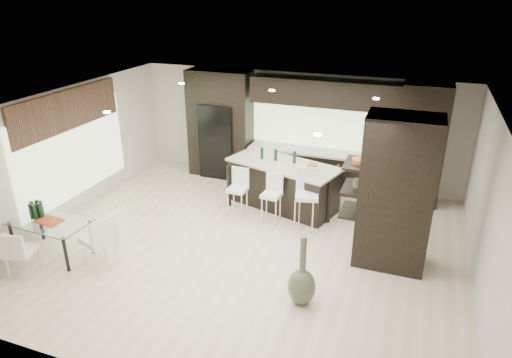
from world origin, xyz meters
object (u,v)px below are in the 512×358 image
at_px(stool_left, 238,198).
at_px(chair_near, 21,254).
at_px(kitchen_island, 283,185).
at_px(bench, 291,193).
at_px(chair_end, 99,243).
at_px(stool_mid, 271,203).
at_px(dining_table, 53,238).
at_px(floor_vase, 302,271).
at_px(stool_right, 306,206).

height_order(stool_left, chair_near, stool_left).
bearing_deg(kitchen_island, bench, 55.94).
bearing_deg(chair_end, stool_mid, -22.63).
bearing_deg(kitchen_island, chair_end, -107.97).
xyz_separation_m(dining_table, chair_near, (0.00, -0.70, 0.07)).
bearing_deg(floor_vase, stool_left, 130.78).
bearing_deg(bench, stool_mid, -96.15).
relative_size(kitchen_island, chair_near, 2.99).
bearing_deg(chair_near, kitchen_island, 36.16).
bearing_deg(chair_near, bench, 35.74).
xyz_separation_m(bench, floor_vase, (1.13, -3.31, 0.33)).
distance_m(stool_left, stool_mid, 0.75).
bearing_deg(dining_table, bench, 48.21).
bearing_deg(stool_left, floor_vase, -48.01).
xyz_separation_m(stool_right, bench, (-0.59, 0.98, -0.25)).
height_order(dining_table, chair_near, chair_near).
height_order(stool_left, dining_table, stool_left).
height_order(stool_right, floor_vase, floor_vase).
bearing_deg(dining_table, kitchen_island, 48.45).
xyz_separation_m(stool_left, chair_near, (-2.59, -3.27, -0.02)).
relative_size(kitchen_island, bench, 1.79).
height_order(kitchen_island, bench, kitchen_island).
relative_size(floor_vase, chair_near, 1.45).
height_order(stool_right, chair_near, stool_right).
distance_m(stool_mid, bench, 0.97).
bearing_deg(stool_right, dining_table, -161.94).
bearing_deg(stool_left, stool_mid, 1.49).
relative_size(floor_vase, chair_end, 1.29).
height_order(kitchen_island, chair_end, kitchen_island).
xyz_separation_m(stool_mid, bench, (0.16, 0.94, -0.16)).
distance_m(bench, floor_vase, 3.51).
distance_m(stool_left, chair_end, 3.01).
xyz_separation_m(dining_table, chair_end, (1.04, 0.00, 0.12)).
height_order(bench, dining_table, dining_table).
xyz_separation_m(stool_mid, stool_right, (0.75, -0.04, 0.09)).
bearing_deg(kitchen_island, stool_right, -32.28).
distance_m(bench, chair_near, 5.49).
height_order(stool_mid, chair_near, stool_mid).
bearing_deg(chair_near, stool_right, 23.76).
relative_size(stool_left, bench, 0.63).
distance_m(bench, chair_end, 4.30).
bearing_deg(stool_mid, chair_end, -126.97).
xyz_separation_m(kitchen_island, bench, (0.16, 0.13, -0.25)).
relative_size(kitchen_island, stool_left, 2.86).
distance_m(stool_right, bench, 1.17).
bearing_deg(dining_table, chair_end, 3.07).
xyz_separation_m(stool_left, floor_vase, (2.04, -2.36, 0.17)).
height_order(chair_near, chair_end, chair_end).
height_order(dining_table, chair_end, chair_end).
height_order(stool_mid, dining_table, stool_mid).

